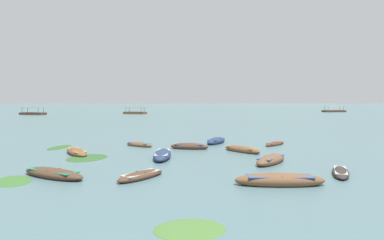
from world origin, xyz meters
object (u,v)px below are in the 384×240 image
at_px(rowboat_2, 242,150).
at_px(rowboat_3, 271,160).
at_px(rowboat_1, 53,174).
at_px(rowboat_6, 341,172).
at_px(rowboat_7, 76,152).
at_px(ferry_2, 334,111).
at_px(ferry_0, 33,113).
at_px(rowboat_9, 162,155).
at_px(rowboat_11, 275,144).
at_px(rowboat_4, 189,147).
at_px(rowboat_8, 280,180).
at_px(rowboat_5, 141,176).
at_px(rowboat_10, 139,145).
at_px(rowboat_0, 216,141).
at_px(ferry_1, 135,113).

height_order(rowboat_2, rowboat_3, rowboat_3).
xyz_separation_m(rowboat_1, rowboat_3, (12.80, 3.89, 0.03)).
bearing_deg(rowboat_6, rowboat_7, 157.45).
distance_m(rowboat_6, rowboat_7, 18.67).
bearing_deg(rowboat_7, ferry_2, 57.43).
bearing_deg(ferry_0, rowboat_7, -62.29).
relative_size(rowboat_9, rowboat_11, 1.57).
relative_size(rowboat_4, rowboat_8, 0.79).
bearing_deg(rowboat_1, rowboat_4, 54.77).
bearing_deg(rowboat_8, ferry_2, 64.74).
bearing_deg(rowboat_2, rowboat_5, -127.16).
height_order(rowboat_3, rowboat_10, rowboat_3).
relative_size(rowboat_6, rowboat_9, 0.76).
relative_size(rowboat_0, rowboat_5, 1.20).
bearing_deg(ferry_0, rowboat_0, -53.78).
relative_size(rowboat_5, ferry_1, 0.39).
distance_m(rowboat_8, ferry_2, 127.19).
bearing_deg(rowboat_8, rowboat_3, 80.06).
xyz_separation_m(rowboat_8, ferry_0, (-54.48, 87.97, 0.22)).
height_order(rowboat_3, ferry_2, ferry_2).
relative_size(rowboat_8, ferry_0, 0.50).
bearing_deg(ferry_0, rowboat_11, -51.62).
relative_size(rowboat_4, rowboat_6, 1.00).
relative_size(rowboat_0, rowboat_6, 1.11).
relative_size(rowboat_4, ferry_0, 0.39).
distance_m(rowboat_1, rowboat_10, 12.52).
relative_size(rowboat_10, ferry_2, 0.31).
bearing_deg(rowboat_3, rowboat_5, -152.16).
bearing_deg(rowboat_9, rowboat_11, 34.28).
xyz_separation_m(rowboat_2, rowboat_9, (-6.26, -2.76, 0.02)).
xyz_separation_m(rowboat_3, rowboat_8, (-0.99, -5.66, 0.01)).
xyz_separation_m(rowboat_6, rowboat_8, (-4.04, -2.23, 0.10)).
bearing_deg(rowboat_0, rowboat_8, -83.63).
xyz_separation_m(rowboat_5, rowboat_11, (10.64, 13.15, -0.02)).
relative_size(rowboat_0, ferry_0, 0.43).
relative_size(rowboat_2, rowboat_3, 0.92).
height_order(rowboat_8, rowboat_11, rowboat_8).
height_order(rowboat_8, rowboat_9, rowboat_8).
height_order(rowboat_3, rowboat_11, rowboat_3).
distance_m(rowboat_3, rowboat_11, 9.30).
height_order(rowboat_0, rowboat_2, rowboat_0).
relative_size(rowboat_4, ferry_1, 0.42).
relative_size(rowboat_2, rowboat_4, 1.01).
bearing_deg(rowboat_6, ferry_1, 106.26).
distance_m(rowboat_2, rowboat_4, 4.63).
xyz_separation_m(rowboat_0, rowboat_7, (-11.42, -6.63, -0.05)).
relative_size(rowboat_0, rowboat_1, 0.86).
distance_m(ferry_0, ferry_2, 112.08).
bearing_deg(ferry_1, rowboat_2, -74.84).
xyz_separation_m(rowboat_6, rowboat_11, (-0.41, 12.36, -0.01)).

